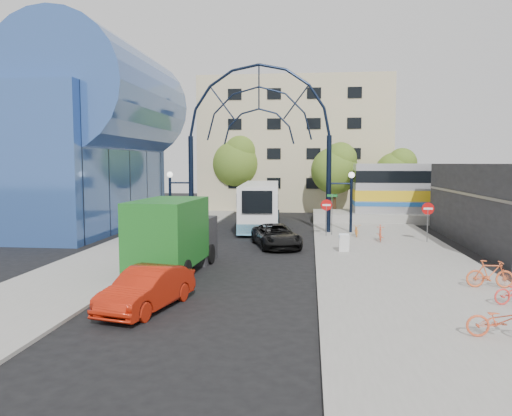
# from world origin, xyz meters

# --- Properties ---
(ground) EXTENTS (120.00, 120.00, 0.00)m
(ground) POSITION_xyz_m (0.00, 0.00, 0.00)
(ground) COLOR black
(ground) RESTS_ON ground
(sidewalk_east) EXTENTS (8.00, 56.00, 0.12)m
(sidewalk_east) POSITION_xyz_m (8.00, 4.00, 0.06)
(sidewalk_east) COLOR gray
(sidewalk_east) RESTS_ON ground
(plaza_west) EXTENTS (5.00, 50.00, 0.12)m
(plaza_west) POSITION_xyz_m (-6.50, 6.00, 0.06)
(plaza_west) COLOR gray
(plaza_west) RESTS_ON ground
(gateway_arch) EXTENTS (13.64, 0.44, 12.10)m
(gateway_arch) POSITION_xyz_m (0.00, 14.00, 8.56)
(gateway_arch) COLOR black
(gateway_arch) RESTS_ON ground
(stop_sign) EXTENTS (0.80, 0.07, 2.50)m
(stop_sign) POSITION_xyz_m (4.80, 12.00, 1.99)
(stop_sign) COLOR slate
(stop_sign) RESTS_ON sidewalk_east
(do_not_enter_sign) EXTENTS (0.76, 0.07, 2.48)m
(do_not_enter_sign) POSITION_xyz_m (11.00, 10.00, 1.98)
(do_not_enter_sign) COLOR slate
(do_not_enter_sign) RESTS_ON sidewalk_east
(street_name_sign) EXTENTS (0.70, 0.70, 2.80)m
(street_name_sign) POSITION_xyz_m (5.20, 12.60, 2.13)
(street_name_sign) COLOR slate
(street_name_sign) RESTS_ON sidewalk_east
(sandwich_board) EXTENTS (0.55, 0.61, 0.99)m
(sandwich_board) POSITION_xyz_m (5.60, 5.98, 0.74)
(sandwich_board) COLOR white
(sandwich_board) RESTS_ON sidewalk_east
(transit_hall) EXTENTS (16.50, 18.00, 14.50)m
(transit_hall) POSITION_xyz_m (-15.30, 15.00, 6.70)
(transit_hall) COLOR #33569C
(transit_hall) RESTS_ON ground
(commercial_block_east) EXTENTS (6.00, 16.00, 5.00)m
(commercial_block_east) POSITION_xyz_m (16.00, 10.00, 2.50)
(commercial_block_east) COLOR black
(commercial_block_east) RESTS_ON ground
(apartment_block) EXTENTS (20.00, 12.10, 14.00)m
(apartment_block) POSITION_xyz_m (2.00, 34.97, 7.00)
(apartment_block) COLOR #CDB78E
(apartment_block) RESTS_ON ground
(train_platform) EXTENTS (32.00, 5.00, 0.80)m
(train_platform) POSITION_xyz_m (20.00, 22.00, 0.40)
(train_platform) COLOR gray
(train_platform) RESTS_ON ground
(train_car) EXTENTS (25.10, 3.05, 4.20)m
(train_car) POSITION_xyz_m (20.00, 22.00, 2.90)
(train_car) COLOR #B7B7BC
(train_car) RESTS_ON train_platform
(tree_north_a) EXTENTS (4.48, 4.48, 7.00)m
(tree_north_a) POSITION_xyz_m (6.12, 25.93, 4.61)
(tree_north_a) COLOR #382314
(tree_north_a) RESTS_ON ground
(tree_north_b) EXTENTS (5.12, 5.12, 8.00)m
(tree_north_b) POSITION_xyz_m (-3.88, 29.93, 5.27)
(tree_north_b) COLOR #382314
(tree_north_b) RESTS_ON ground
(tree_north_c) EXTENTS (4.16, 4.16, 6.50)m
(tree_north_c) POSITION_xyz_m (12.12, 27.93, 4.28)
(tree_north_c) COLOR #382314
(tree_north_c) RESTS_ON ground
(city_bus) EXTENTS (3.58, 12.69, 3.44)m
(city_bus) POSITION_xyz_m (-0.19, 17.14, 1.80)
(city_bus) COLOR silver
(city_bus) RESTS_ON ground
(green_truck) EXTENTS (2.94, 6.92, 3.43)m
(green_truck) POSITION_xyz_m (-2.57, 0.56, 1.71)
(green_truck) COLOR black
(green_truck) RESTS_ON ground
(black_suv) EXTENTS (3.66, 5.45, 1.39)m
(black_suv) POSITION_xyz_m (1.69, 7.74, 0.69)
(black_suv) COLOR black
(black_suv) RESTS_ON ground
(red_sedan) EXTENTS (2.50, 4.64, 1.45)m
(red_sedan) POSITION_xyz_m (-1.88, -5.50, 0.73)
(red_sedan) COLOR #AD1D0A
(red_sedan) RESTS_ON ground
(bike_near_a) EXTENTS (0.57, 1.56, 0.82)m
(bike_near_a) POSITION_xyz_m (6.83, 12.09, 0.53)
(bike_near_a) COLOR orange
(bike_near_a) RESTS_ON sidewalk_east
(bike_near_b) EXTENTS (0.63, 1.71, 1.01)m
(bike_near_b) POSITION_xyz_m (8.14, 10.10, 0.62)
(bike_near_b) COLOR #FE5832
(bike_near_b) RESTS_ON sidewalk_east
(bike_far_b) EXTENTS (1.84, 0.53, 1.10)m
(bike_far_b) POSITION_xyz_m (10.80, -1.58, 0.67)
(bike_far_b) COLOR #DD5B2C
(bike_far_b) RESTS_ON sidewalk_east
(bike_far_c) EXTENTS (1.93, 0.77, 1.00)m
(bike_far_c) POSITION_xyz_m (9.08, -7.49, 0.62)
(bike_far_c) COLOR #D34E2A
(bike_far_c) RESTS_ON sidewalk_east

